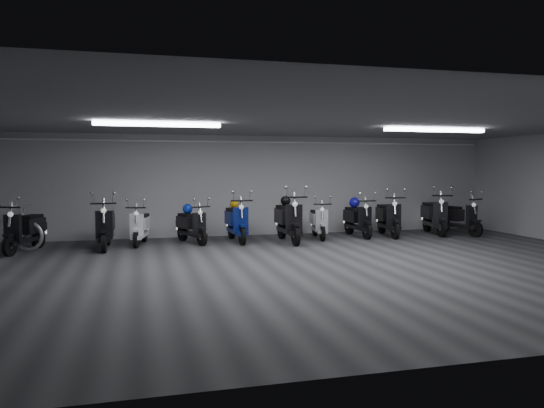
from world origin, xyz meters
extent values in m
cube|color=#353638|center=(0.00, 0.00, -0.01)|extent=(14.00, 10.00, 0.01)
cube|color=slate|center=(0.00, 0.00, 2.80)|extent=(14.00, 10.00, 0.01)
cube|color=#A5A5A8|center=(0.00, 5.00, 1.40)|extent=(14.00, 0.01, 2.80)
cube|color=#A5A5A8|center=(0.00, -5.00, 1.40)|extent=(14.00, 0.01, 2.80)
cube|color=white|center=(-3.00, 1.00, 2.74)|extent=(2.40, 0.18, 0.08)
cube|color=white|center=(3.00, 1.00, 2.74)|extent=(2.40, 0.18, 0.08)
cylinder|color=white|center=(0.00, 4.92, 2.62)|extent=(13.60, 0.05, 0.05)
sphere|color=#0E27A0|center=(-2.18, 3.96, 0.86)|extent=(0.26, 0.26, 0.26)
sphere|color=#130EA0|center=(2.45, 4.11, 0.93)|extent=(0.29, 0.29, 0.29)
sphere|color=black|center=(0.31, 3.61, 1.05)|extent=(0.26, 0.26, 0.26)
sphere|color=#CB8D0B|center=(-0.97, 4.01, 0.96)|extent=(0.23, 0.23, 0.23)
camera|label=1|loc=(-3.39, -9.30, 1.90)|focal=34.29mm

